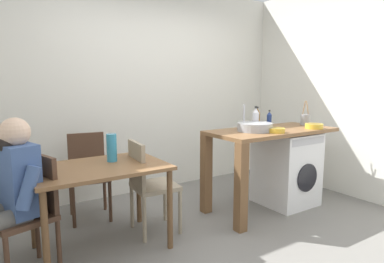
# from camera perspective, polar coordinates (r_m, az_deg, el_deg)

# --- Properties ---
(ground_plane) EXTENTS (5.46, 5.46, 0.00)m
(ground_plane) POSITION_cam_1_polar(r_m,az_deg,el_deg) (3.24, 5.46, -18.04)
(ground_plane) COLOR slate
(wall_back) EXTENTS (4.60, 0.10, 2.70)m
(wall_back) POSITION_cam_1_polar(r_m,az_deg,el_deg) (4.40, -8.68, 7.17)
(wall_back) COLOR silver
(wall_back) RESTS_ON ground_plane
(wall_counter_side) EXTENTS (0.10, 3.80, 2.70)m
(wall_counter_side) POSITION_cam_1_polar(r_m,az_deg,el_deg) (4.56, 27.54, 6.36)
(wall_counter_side) COLOR silver
(wall_counter_side) RESTS_ON ground_plane
(dining_table) EXTENTS (1.10, 0.76, 0.74)m
(dining_table) POSITION_cam_1_polar(r_m,az_deg,el_deg) (2.95, -15.69, -7.57)
(dining_table) COLOR brown
(dining_table) RESTS_ON ground_plane
(chair_person_seat) EXTENTS (0.49, 0.49, 0.90)m
(chair_person_seat) POSITION_cam_1_polar(r_m,az_deg,el_deg) (2.81, -26.01, -11.82)
(chair_person_seat) COLOR #4C3323
(chair_person_seat) RESTS_ON ground_plane
(chair_opposite) EXTENTS (0.43, 0.43, 0.90)m
(chair_opposite) POSITION_cam_1_polar(r_m,az_deg,el_deg) (3.20, -7.66, -8.58)
(chair_opposite) COLOR gray
(chair_opposite) RESTS_ON ground_plane
(chair_spare_by_wall) EXTENTS (0.46, 0.46, 0.90)m
(chair_spare_by_wall) POSITION_cam_1_polar(r_m,az_deg,el_deg) (3.74, -17.53, -6.43)
(chair_spare_by_wall) COLOR #4C3323
(chair_spare_by_wall) RESTS_ON ground_plane
(seated_person) EXTENTS (0.55, 0.54, 1.20)m
(seated_person) POSITION_cam_1_polar(r_m,az_deg,el_deg) (2.71, -29.40, -9.19)
(seated_person) COLOR #595651
(seated_person) RESTS_ON ground_plane
(kitchen_counter) EXTENTS (1.50, 0.68, 0.92)m
(kitchen_counter) POSITION_cam_1_polar(r_m,az_deg,el_deg) (3.70, 11.31, -2.29)
(kitchen_counter) COLOR brown
(kitchen_counter) RESTS_ON ground_plane
(washing_machine) EXTENTS (0.60, 0.61, 0.86)m
(washing_machine) POSITION_cam_1_polar(r_m,az_deg,el_deg) (4.11, 15.96, -6.12)
(washing_machine) COLOR white
(washing_machine) RESTS_ON ground_plane
(sink_basin) EXTENTS (0.38, 0.38, 0.09)m
(sink_basin) POSITION_cam_1_polar(r_m,az_deg,el_deg) (3.64, 10.82, 0.77)
(sink_basin) COLOR #9EA0A5
(sink_basin) RESTS_ON kitchen_counter
(tap) EXTENTS (0.02, 0.02, 0.28)m
(tap) POSITION_cam_1_polar(r_m,az_deg,el_deg) (3.76, 8.96, 2.52)
(tap) COLOR #B2B2B7
(tap) RESTS_ON kitchen_counter
(bottle_tall_green) EXTENTS (0.08, 0.08, 0.25)m
(bottle_tall_green) POSITION_cam_1_polar(r_m,az_deg,el_deg) (3.86, 10.95, 2.25)
(bottle_tall_green) COLOR silver
(bottle_tall_green) RESTS_ON kitchen_counter
(bottle_squat_brown) EXTENTS (0.07, 0.07, 0.24)m
(bottle_squat_brown) POSITION_cam_1_polar(r_m,az_deg,el_deg) (3.98, 11.19, 2.34)
(bottle_squat_brown) COLOR brown
(bottle_squat_brown) RESTS_ON kitchen_counter
(bottle_clear_small) EXTENTS (0.06, 0.06, 0.20)m
(bottle_clear_small) POSITION_cam_1_polar(r_m,az_deg,el_deg) (4.03, 13.20, 2.08)
(bottle_clear_small) COLOR navy
(bottle_clear_small) RESTS_ON kitchen_counter
(mixing_bowl) EXTENTS (0.18, 0.18, 0.05)m
(mixing_bowl) POSITION_cam_1_polar(r_m,az_deg,el_deg) (3.58, 14.37, 0.26)
(mixing_bowl) COLOR gold
(mixing_bowl) RESTS_ON kitchen_counter
(utensil_crock) EXTENTS (0.11, 0.11, 0.30)m
(utensil_crock) POSITION_cam_1_polar(r_m,az_deg,el_deg) (4.33, 18.95, 2.00)
(utensil_crock) COLOR gray
(utensil_crock) RESTS_ON kitchen_counter
(colander) EXTENTS (0.20, 0.20, 0.06)m
(colander) POSITION_cam_1_polar(r_m,az_deg,el_deg) (4.03, 20.35, 0.92)
(colander) COLOR gold
(colander) RESTS_ON kitchen_counter
(vase) EXTENTS (0.09, 0.09, 0.25)m
(vase) POSITION_cam_1_polar(r_m,az_deg,el_deg) (3.04, -13.72, -2.74)
(vase) COLOR teal
(vase) RESTS_ON dining_table
(scissors) EXTENTS (0.15, 0.06, 0.01)m
(scissors) POSITION_cam_1_polar(r_m,az_deg,el_deg) (3.72, 14.23, 0.20)
(scissors) COLOR #B2B2B7
(scissors) RESTS_ON kitchen_counter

